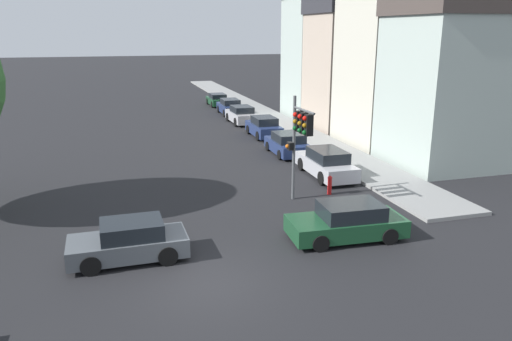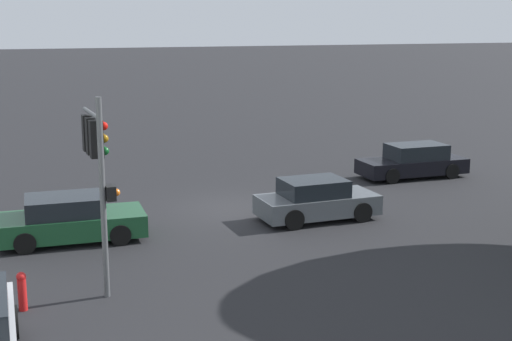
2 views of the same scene
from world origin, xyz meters
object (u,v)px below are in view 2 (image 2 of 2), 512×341
(crossing_car_1, at_px, (413,162))
(fire_hydrant, at_px, (22,290))
(crossing_car_0, at_px, (316,200))
(crossing_car_2, at_px, (70,220))
(traffic_signal, at_px, (97,151))

(crossing_car_1, xyz_separation_m, fire_hydrant, (16.14, 9.13, -0.17))
(crossing_car_0, bearing_deg, crossing_car_2, 176.00)
(traffic_signal, relative_size, crossing_car_0, 1.21)
(crossing_car_0, xyz_separation_m, crossing_car_1, (-6.62, -4.54, 0.00))
(traffic_signal, height_order, fire_hydrant, traffic_signal)
(traffic_signal, distance_m, crossing_car_1, 16.63)
(crossing_car_2, distance_m, fire_hydrant, 5.27)
(crossing_car_1, relative_size, crossing_car_2, 1.04)
(crossing_car_0, bearing_deg, traffic_signal, -154.99)
(crossing_car_0, distance_m, crossing_car_1, 8.02)
(crossing_car_1, bearing_deg, crossing_car_2, 16.76)
(crossing_car_1, bearing_deg, fire_hydrant, 30.52)
(crossing_car_0, distance_m, crossing_car_2, 7.96)
(crossing_car_0, height_order, crossing_car_2, crossing_car_2)
(traffic_signal, relative_size, crossing_car_1, 1.05)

